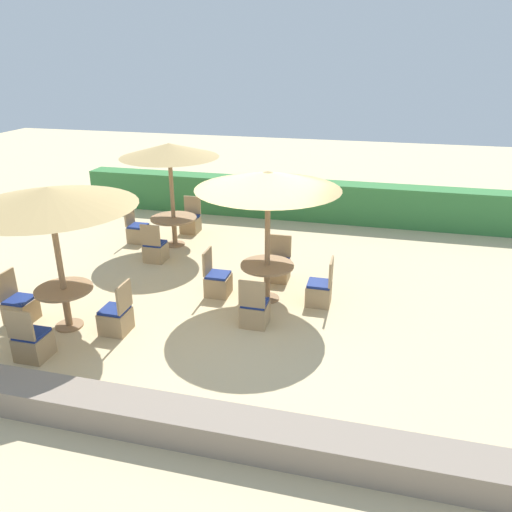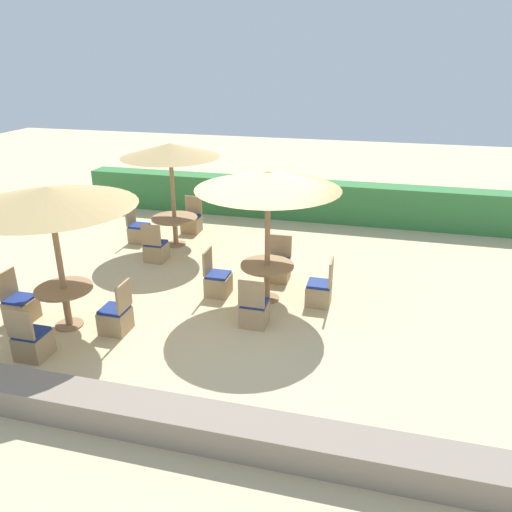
# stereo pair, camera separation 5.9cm
# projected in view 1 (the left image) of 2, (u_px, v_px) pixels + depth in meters

# --- Properties ---
(ground_plane) EXTENTS (40.00, 40.00, 0.00)m
(ground_plane) POSITION_uv_depth(u_px,v_px,m) (248.00, 313.00, 9.20)
(ground_plane) COLOR #D1BA8C
(hedge_row) EXTENTS (13.00, 0.70, 1.09)m
(hedge_row) POSITION_uv_depth(u_px,v_px,m) (301.00, 200.00, 14.28)
(hedge_row) COLOR #387A3D
(hedge_row) RESTS_ON ground_plane
(stone_border) EXTENTS (10.00, 0.56, 0.41)m
(stone_border) POSITION_uv_depth(u_px,v_px,m) (180.00, 422.00, 6.19)
(stone_border) COLOR gray
(stone_border) RESTS_ON ground_plane
(parasol_front_left) EXTENTS (2.78, 2.78, 2.50)m
(parasol_front_left) POSITION_uv_depth(u_px,v_px,m) (49.00, 197.00, 7.88)
(parasol_front_left) COLOR #93704C
(parasol_front_left) RESTS_ON ground_plane
(round_table_front_left) EXTENTS (0.97, 0.97, 0.74)m
(round_table_front_left) POSITION_uv_depth(u_px,v_px,m) (65.00, 298.00, 8.55)
(round_table_front_left) COLOR #93704C
(round_table_front_left) RESTS_ON ground_plane
(patio_chair_front_left_west) EXTENTS (0.46, 0.46, 0.93)m
(patio_chair_front_left_west) POSITION_uv_depth(u_px,v_px,m) (20.00, 308.00, 8.85)
(patio_chair_front_left_west) COLOR tan
(patio_chair_front_left_west) RESTS_ON ground_plane
(patio_chair_front_left_east) EXTENTS (0.46, 0.46, 0.93)m
(patio_chair_front_left_east) POSITION_uv_depth(u_px,v_px,m) (116.00, 318.00, 8.50)
(patio_chair_front_left_east) COLOR tan
(patio_chair_front_left_east) RESTS_ON ground_plane
(patio_chair_front_left_south) EXTENTS (0.46, 0.46, 0.93)m
(patio_chair_front_left_south) POSITION_uv_depth(u_px,v_px,m) (33.00, 343.00, 7.76)
(patio_chair_front_left_south) COLOR tan
(patio_chair_front_left_south) RESTS_ON ground_plane
(parasol_back_left) EXTENTS (2.33, 2.33, 2.51)m
(parasol_back_left) POSITION_uv_depth(u_px,v_px,m) (169.00, 151.00, 11.58)
(parasol_back_left) COLOR #93704C
(parasol_back_left) RESTS_ON ground_plane
(round_table_back_left) EXTENTS (1.12, 1.12, 0.72)m
(round_table_back_left) POSITION_uv_depth(u_px,v_px,m) (174.00, 223.00, 12.25)
(round_table_back_left) COLOR #93704C
(round_table_back_left) RESTS_ON ground_plane
(patio_chair_back_left_south) EXTENTS (0.46, 0.46, 0.93)m
(patio_chair_back_left_south) POSITION_uv_depth(u_px,v_px,m) (155.00, 250.00, 11.41)
(patio_chair_back_left_south) COLOR tan
(patio_chair_back_left_south) RESTS_ON ground_plane
(patio_chair_back_left_west) EXTENTS (0.46, 0.46, 0.93)m
(patio_chair_back_left_west) POSITION_uv_depth(u_px,v_px,m) (138.00, 232.00, 12.57)
(patio_chair_back_left_west) COLOR tan
(patio_chair_back_left_west) RESTS_ON ground_plane
(patio_chair_back_left_north) EXTENTS (0.46, 0.46, 0.93)m
(patio_chair_back_left_north) POSITION_uv_depth(u_px,v_px,m) (191.00, 222.00, 13.26)
(patio_chair_back_left_north) COLOR tan
(patio_chair_back_left_north) RESTS_ON ground_plane
(parasol_center) EXTENTS (2.64, 2.64, 2.52)m
(parasol_center) POSITION_uv_depth(u_px,v_px,m) (268.00, 181.00, 8.84)
(parasol_center) COLOR #93704C
(parasol_center) RESTS_ON ground_plane
(round_table_center) EXTENTS (1.02, 1.02, 0.73)m
(round_table_center) POSITION_uv_depth(u_px,v_px,m) (267.00, 272.00, 9.52)
(round_table_center) COLOR #93704C
(round_table_center) RESTS_ON ground_plane
(patio_chair_center_east) EXTENTS (0.46, 0.46, 0.93)m
(patio_chair_center_east) POSITION_uv_depth(u_px,v_px,m) (320.00, 291.00, 9.45)
(patio_chair_center_east) COLOR tan
(patio_chair_center_east) RESTS_ON ground_plane
(patio_chair_center_west) EXTENTS (0.46, 0.46, 0.93)m
(patio_chair_center_west) POSITION_uv_depth(u_px,v_px,m) (217.00, 282.00, 9.82)
(patio_chair_center_west) COLOR tan
(patio_chair_center_west) RESTS_ON ground_plane
(patio_chair_center_south) EXTENTS (0.46, 0.46, 0.93)m
(patio_chair_center_south) POSITION_uv_depth(u_px,v_px,m) (255.00, 311.00, 8.72)
(patio_chair_center_south) COLOR tan
(patio_chair_center_south) RESTS_ON ground_plane
(patio_chair_center_north) EXTENTS (0.46, 0.46, 0.93)m
(patio_chair_center_north) POSITION_uv_depth(u_px,v_px,m) (278.00, 268.00, 10.47)
(patio_chair_center_north) COLOR tan
(patio_chair_center_north) RESTS_ON ground_plane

